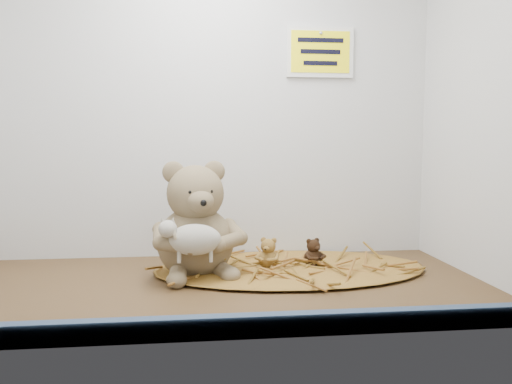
{
  "coord_description": "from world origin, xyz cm",
  "views": [
    {
      "loc": [
        -2.33,
        -105.03,
        30.71
      ],
      "look_at": [
        9.7,
        2.94,
        19.95
      ],
      "focal_mm": 35.0,
      "sensor_mm": 36.0,
      "label": 1
    }
  ],
  "objects": [
    {
      "name": "mini_teddy_tan",
      "position": [
        13.59,
        10.91,
        4.89
      ],
      "size": [
        7.91,
        8.07,
        7.25
      ],
      "primitive_type": null,
      "rotation": [
        0.0,
        0.0,
        -0.44
      ],
      "color": "olive",
      "rests_on": "straw_bed"
    },
    {
      "name": "main_teddy",
      "position": [
        -3.69,
        9.79,
        13.27
      ],
      "size": [
        25.71,
        26.62,
        26.55
      ],
      "primitive_type": null,
      "rotation": [
        0.0,
        0.0,
        0.21
      ],
      "color": "#7F6D4E",
      "rests_on": "shelf_floor"
    },
    {
      "name": "toy_lamb",
      "position": [
        -3.69,
        0.28,
        10.15
      ],
      "size": [
        14.56,
        8.88,
        9.4
      ],
      "primitive_type": null,
      "color": "beige",
      "rests_on": "main_teddy"
    },
    {
      "name": "wall_sign",
      "position": [
        30.0,
        29.4,
        55.0
      ],
      "size": [
        16.0,
        1.2,
        11.0
      ],
      "primitive_type": "cube",
      "color": "#FFF10D",
      "rests_on": "back_wall"
    },
    {
      "name": "alcove_shell",
      "position": [
        0.0,
        9.0,
        45.0
      ],
      "size": [
        120.4,
        60.2,
        90.4
      ],
      "color": "#452B17",
      "rests_on": "ground"
    },
    {
      "name": "mini_teddy_brown",
      "position": [
        24.62,
        11.6,
        4.62
      ],
      "size": [
        7.29,
        7.44,
        6.7
      ],
      "primitive_type": null,
      "rotation": [
        0.0,
        0.0,
        0.43
      ],
      "color": "black",
      "rests_on": "straw_bed"
    },
    {
      "name": "straw_bed",
      "position": [
        19.1,
        11.26,
        0.63
      ],
      "size": [
        65.59,
        38.09,
        1.27
      ],
      "primitive_type": "ellipsoid",
      "color": "brown",
      "rests_on": "shelf_floor"
    },
    {
      "name": "front_rail",
      "position": [
        0.0,
        -28.8,
        1.8
      ],
      "size": [
        119.28,
        2.2,
        3.6
      ],
      "primitive_type": "cube",
      "color": "#364B67",
      "rests_on": "shelf_floor"
    }
  ]
}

